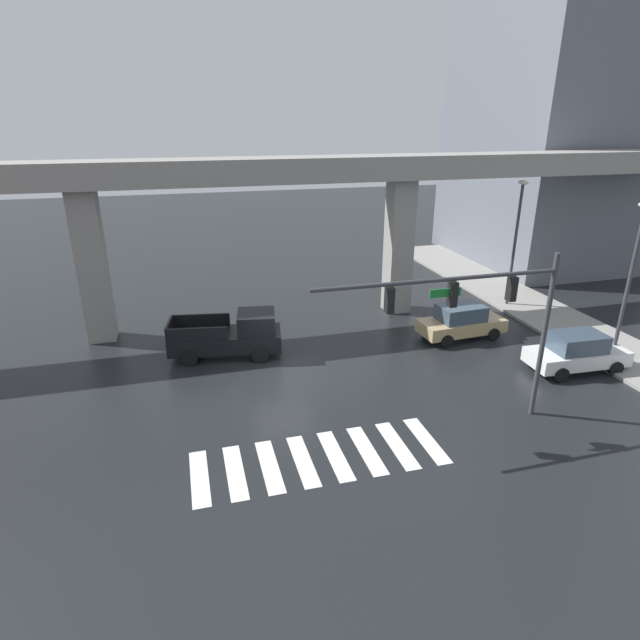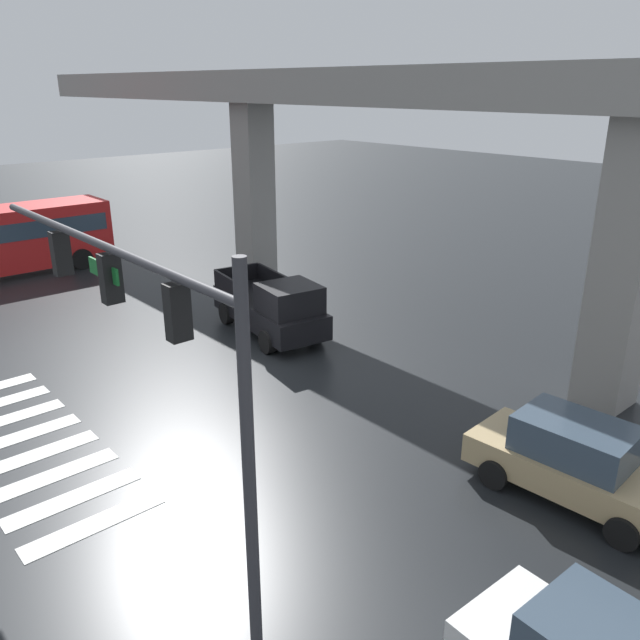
% 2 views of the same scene
% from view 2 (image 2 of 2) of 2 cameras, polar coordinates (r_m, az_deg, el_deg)
% --- Properties ---
extents(ground_plane, '(120.00, 120.00, 0.00)m').
position_cam_2_polar(ground_plane, '(19.16, -6.90, -4.70)').
color(ground_plane, black).
extents(crosswalk_stripes, '(8.25, 2.80, 0.01)m').
position_cam_2_polar(crosswalk_stripes, '(16.92, -24.69, -10.17)').
color(crosswalk_stripes, silver).
rests_on(crosswalk_stripes, ground).
extents(elevated_overpass, '(51.50, 2.36, 8.60)m').
position_cam_2_polar(elevated_overpass, '(21.50, 6.80, 18.37)').
color(elevated_overpass, gray).
rests_on(elevated_overpass, ground).
extents(pickup_truck, '(5.34, 2.69, 2.08)m').
position_cam_2_polar(pickup_truck, '(21.55, -4.23, 1.12)').
color(pickup_truck, black).
rests_on(pickup_truck, ground).
extents(sedan_tan, '(4.41, 2.18, 1.72)m').
position_cam_2_polar(sedan_tan, '(14.29, 21.90, -11.62)').
color(sedan_tan, tan).
rests_on(sedan_tan, ground).
extents(traffic_signal_mast, '(8.69, 0.32, 6.20)m').
position_cam_2_polar(traffic_signal_mast, '(10.19, -15.31, -0.55)').
color(traffic_signal_mast, '#38383D').
rests_on(traffic_signal_mast, ground).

